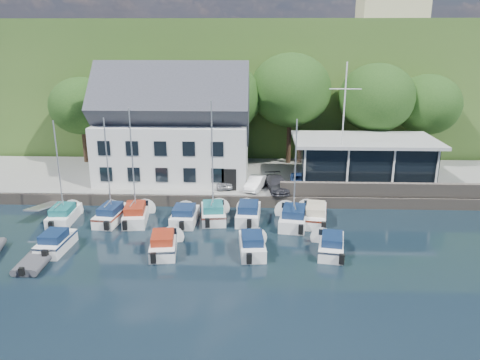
{
  "coord_description": "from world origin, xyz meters",
  "views": [
    {
      "loc": [
        0.92,
        -27.11,
        14.27
      ],
      "look_at": [
        -0.39,
        9.0,
        3.07
      ],
      "focal_mm": 35.0,
      "sensor_mm": 36.0,
      "label": 1
    }
  ],
  "objects_px": {
    "car_silver": "(222,179)",
    "boat_r1_5": "(248,211)",
    "boat_r1_7": "(315,213)",
    "dinghy_1": "(33,262)",
    "car_blue": "(300,180)",
    "harbor_building": "(174,133)",
    "car_white": "(256,183)",
    "boat_r1_1": "(108,169)",
    "flagpole": "(343,128)",
    "boat_r2_0": "(56,240)",
    "boat_r2_4": "(331,243)",
    "club_pavilion": "(363,160)",
    "boat_r2_3": "(252,243)",
    "boat_r1_6": "(295,168)",
    "boat_r1_0": "(59,172)",
    "boat_r1_2": "(133,167)",
    "boat_r1_3": "(185,214)",
    "car_dgrey": "(277,184)",
    "boat_r1_4": "(212,166)",
    "boat_r2_2": "(164,242)"
  },
  "relations": [
    {
      "from": "car_silver",
      "to": "car_blue",
      "type": "distance_m",
      "value": 7.18
    },
    {
      "from": "harbor_building",
      "to": "boat_r1_4",
      "type": "relative_size",
      "value": 1.6
    },
    {
      "from": "flagpole",
      "to": "boat_r1_5",
      "type": "bearing_deg",
      "value": -147.67
    },
    {
      "from": "boat_r2_0",
      "to": "boat_r1_2",
      "type": "bearing_deg",
      "value": 55.09
    },
    {
      "from": "boat_r1_6",
      "to": "boat_r2_3",
      "type": "distance_m",
      "value": 7.18
    },
    {
      "from": "boat_r2_3",
      "to": "dinghy_1",
      "type": "relative_size",
      "value": 1.76
    },
    {
      "from": "boat_r1_4",
      "to": "boat_r1_6",
      "type": "relative_size",
      "value": 0.97
    },
    {
      "from": "car_silver",
      "to": "boat_r1_5",
      "type": "xyz_separation_m",
      "value": [
        2.56,
        -5.83,
        -0.85
      ]
    },
    {
      "from": "club_pavilion",
      "to": "boat_r2_4",
      "type": "bearing_deg",
      "value": -109.7
    },
    {
      "from": "boat_r1_2",
      "to": "boat_r1_1",
      "type": "bearing_deg",
      "value": 176.49
    },
    {
      "from": "flagpole",
      "to": "dinghy_1",
      "type": "height_order",
      "value": "flagpole"
    },
    {
      "from": "boat_r2_0",
      "to": "boat_r2_2",
      "type": "relative_size",
      "value": 0.9
    },
    {
      "from": "harbor_building",
      "to": "boat_r1_1",
      "type": "relative_size",
      "value": 1.65
    },
    {
      "from": "harbor_building",
      "to": "boat_r1_7",
      "type": "height_order",
      "value": "harbor_building"
    },
    {
      "from": "harbor_building",
      "to": "club_pavilion",
      "type": "distance_m",
      "value": 18.15
    },
    {
      "from": "car_blue",
      "to": "flagpole",
      "type": "bearing_deg",
      "value": -5.81
    },
    {
      "from": "boat_r1_3",
      "to": "boat_r1_5",
      "type": "distance_m",
      "value": 5.08
    },
    {
      "from": "car_dgrey",
      "to": "boat_r1_4",
      "type": "distance_m",
      "value": 7.66
    },
    {
      "from": "club_pavilion",
      "to": "boat_r2_3",
      "type": "distance_m",
      "value": 17.42
    },
    {
      "from": "harbor_building",
      "to": "boat_r1_0",
      "type": "xyz_separation_m",
      "value": [
        -7.46,
        -9.18,
        -1.25
      ]
    },
    {
      "from": "boat_r1_3",
      "to": "boat_r1_0",
      "type": "bearing_deg",
      "value": -178.13
    },
    {
      "from": "car_blue",
      "to": "flagpole",
      "type": "distance_m",
      "value": 6.09
    },
    {
      "from": "boat_r2_4",
      "to": "boat_r1_0",
      "type": "bearing_deg",
      "value": 176.37
    },
    {
      "from": "car_dgrey",
      "to": "boat_r1_7",
      "type": "relative_size",
      "value": 0.66
    },
    {
      "from": "car_white",
      "to": "boat_r1_0",
      "type": "distance_m",
      "value": 16.56
    },
    {
      "from": "car_silver",
      "to": "boat_r2_0",
      "type": "relative_size",
      "value": 0.73
    },
    {
      "from": "flagpole",
      "to": "boat_r2_4",
      "type": "relative_size",
      "value": 2.04
    },
    {
      "from": "boat_r1_5",
      "to": "dinghy_1",
      "type": "bearing_deg",
      "value": -144.84
    },
    {
      "from": "car_blue",
      "to": "boat_r2_3",
      "type": "xyz_separation_m",
      "value": [
        -4.25,
        -11.62,
        -0.9
      ]
    },
    {
      "from": "boat_r1_1",
      "to": "boat_r1_7",
      "type": "relative_size",
      "value": 1.37
    },
    {
      "from": "car_white",
      "to": "dinghy_1",
      "type": "bearing_deg",
      "value": -119.46
    },
    {
      "from": "boat_r2_0",
      "to": "boat_r2_4",
      "type": "bearing_deg",
      "value": 3.7
    },
    {
      "from": "boat_r1_4",
      "to": "boat_r2_0",
      "type": "bearing_deg",
      "value": -157.37
    },
    {
      "from": "car_dgrey",
      "to": "boat_r1_6",
      "type": "relative_size",
      "value": 0.46
    },
    {
      "from": "boat_r1_7",
      "to": "dinghy_1",
      "type": "bearing_deg",
      "value": -147.3
    },
    {
      "from": "car_blue",
      "to": "boat_r1_3",
      "type": "height_order",
      "value": "car_blue"
    },
    {
      "from": "car_silver",
      "to": "boat_r1_6",
      "type": "bearing_deg",
      "value": -62.17
    },
    {
      "from": "car_silver",
      "to": "harbor_building",
      "type": "bearing_deg",
      "value": 135.45
    },
    {
      "from": "car_blue",
      "to": "boat_r2_0",
      "type": "xyz_separation_m",
      "value": [
        -17.85,
        -11.74,
        -0.91
      ]
    },
    {
      "from": "boat_r1_0",
      "to": "boat_r1_3",
      "type": "relative_size",
      "value": 1.6
    },
    {
      "from": "car_silver",
      "to": "dinghy_1",
      "type": "height_order",
      "value": "car_silver"
    },
    {
      "from": "car_white",
      "to": "boat_r2_4",
      "type": "xyz_separation_m",
      "value": [
        5.23,
        -10.65,
        -0.9
      ]
    },
    {
      "from": "boat_r1_7",
      "to": "dinghy_1",
      "type": "xyz_separation_m",
      "value": [
        -18.99,
        -8.52,
        -0.39
      ]
    },
    {
      "from": "car_blue",
      "to": "boat_r1_1",
      "type": "xyz_separation_m",
      "value": [
        -15.56,
        -6.37,
        2.75
      ]
    },
    {
      "from": "boat_r1_6",
      "to": "dinghy_1",
      "type": "relative_size",
      "value": 3.07
    },
    {
      "from": "car_blue",
      "to": "boat_r1_0",
      "type": "bearing_deg",
      "value": -156.18
    },
    {
      "from": "boat_r1_6",
      "to": "boat_r2_0",
      "type": "bearing_deg",
      "value": -153.86
    },
    {
      "from": "car_dgrey",
      "to": "boat_r1_4",
      "type": "bearing_deg",
      "value": -148.62
    },
    {
      "from": "dinghy_1",
      "to": "car_white",
      "type": "bearing_deg",
      "value": 42.03
    },
    {
      "from": "boat_r1_7",
      "to": "boat_r2_3",
      "type": "height_order",
      "value": "boat_r1_7"
    }
  ]
}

